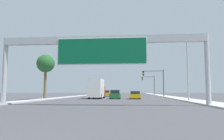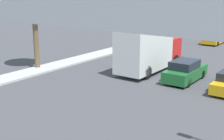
{
  "view_description": "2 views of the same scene",
  "coord_description": "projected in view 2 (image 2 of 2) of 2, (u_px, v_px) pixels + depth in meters",
  "views": [
    {
      "loc": [
        2.81,
        -2.99,
        1.41
      ],
      "look_at": [
        0.0,
        29.21,
        4.5
      ],
      "focal_mm": 35.0,
      "sensor_mm": 36.0,
      "label": 1
    },
    {
      "loc": [
        8.45,
        15.3,
        6.46
      ],
      "look_at": [
        -1.96,
        29.68,
        1.84
      ],
      "focal_mm": 50.0,
      "sensor_mm": 36.0,
      "label": 2
    }
  ],
  "objects": [
    {
      "name": "car_far_left",
      "position": [
        214.0,
        38.0,
        37.76
      ],
      "size": [
        1.81,
        4.23,
        1.51
      ],
      "color": "gold",
      "rests_on": "ground"
    },
    {
      "name": "median_strip_left",
      "position": [
        182.0,
        32.0,
        47.55
      ],
      "size": [
        2.0,
        120.0,
        0.15
      ],
      "color": "#B5B5B5",
      "rests_on": "ground"
    },
    {
      "name": "car_far_right",
      "position": [
        185.0,
        71.0,
        22.45
      ],
      "size": [
        1.77,
        4.28,
        1.55
      ],
      "color": "#1E662D",
      "rests_on": "ground"
    },
    {
      "name": "truck_box_primary",
      "position": [
        149.0,
        50.0,
        24.82
      ],
      "size": [
        2.34,
        7.29,
        3.52
      ],
      "color": "red",
      "rests_on": "ground"
    }
  ]
}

